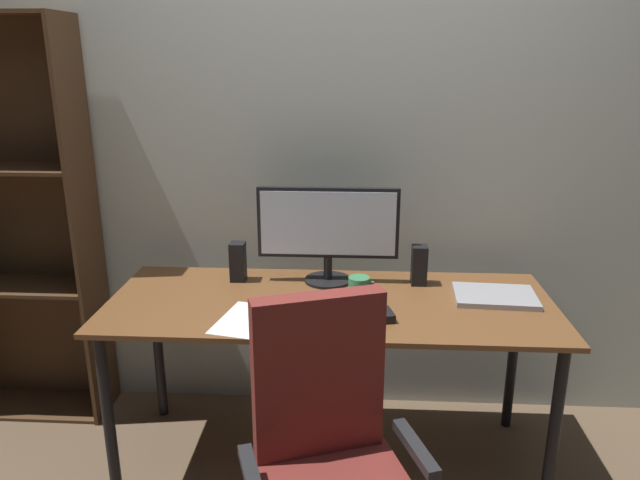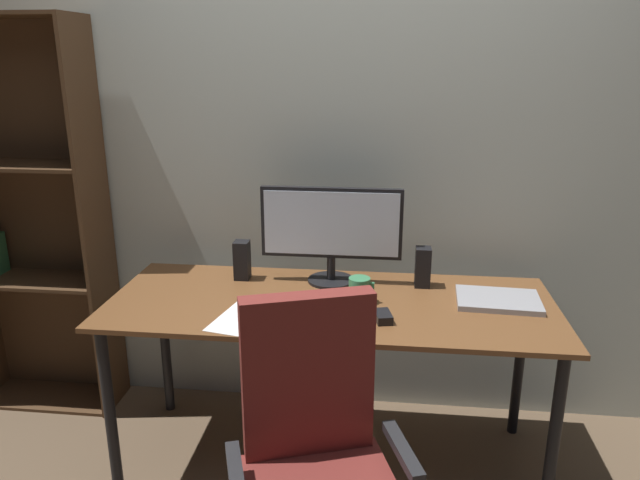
% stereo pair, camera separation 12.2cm
% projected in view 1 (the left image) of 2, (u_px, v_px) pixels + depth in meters
% --- Properties ---
extents(ground_plane, '(12.00, 12.00, 0.00)m').
position_uv_depth(ground_plane, '(329.00, 458.00, 2.58)').
color(ground_plane, brown).
extents(back_wall, '(6.40, 0.10, 2.60)m').
position_uv_depth(back_wall, '(336.00, 141.00, 2.69)').
color(back_wall, beige).
rests_on(back_wall, ground).
extents(desk, '(1.77, 0.71, 0.74)m').
position_uv_depth(desk, '(330.00, 319.00, 2.38)').
color(desk, brown).
rests_on(desk, ground).
extents(monitor, '(0.59, 0.20, 0.41)m').
position_uv_depth(monitor, '(328.00, 228.00, 2.49)').
color(monitor, black).
rests_on(monitor, desk).
extents(keyboard, '(0.29, 0.12, 0.02)m').
position_uv_depth(keyboard, '(322.00, 318.00, 2.18)').
color(keyboard, '#B7BABC').
rests_on(keyboard, desk).
extents(mouse, '(0.08, 0.11, 0.03)m').
position_uv_depth(mouse, '(385.00, 315.00, 2.19)').
color(mouse, black).
rests_on(mouse, desk).
extents(coffee_mug, '(0.10, 0.08, 0.10)m').
position_uv_depth(coffee_mug, '(359.00, 289.00, 2.34)').
color(coffee_mug, '#387F51').
rests_on(coffee_mug, desk).
extents(laptop, '(0.33, 0.25, 0.02)m').
position_uv_depth(laptop, '(495.00, 296.00, 2.38)').
color(laptop, '#99999E').
rests_on(laptop, desk).
extents(speaker_left, '(0.06, 0.07, 0.17)m').
position_uv_depth(speaker_left, '(238.00, 262.00, 2.55)').
color(speaker_left, black).
rests_on(speaker_left, desk).
extents(speaker_right, '(0.06, 0.07, 0.17)m').
position_uv_depth(speaker_right, '(419.00, 265.00, 2.51)').
color(speaker_right, black).
rests_on(speaker_right, desk).
extents(paper_sheet, '(0.27, 0.33, 0.00)m').
position_uv_depth(paper_sheet, '(249.00, 320.00, 2.19)').
color(paper_sheet, white).
rests_on(paper_sheet, desk).
extents(bookshelf, '(0.69, 0.28, 1.84)m').
position_uv_depth(bookshelf, '(16.00, 229.00, 2.73)').
color(bookshelf, '#4C331E').
rests_on(bookshelf, ground).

